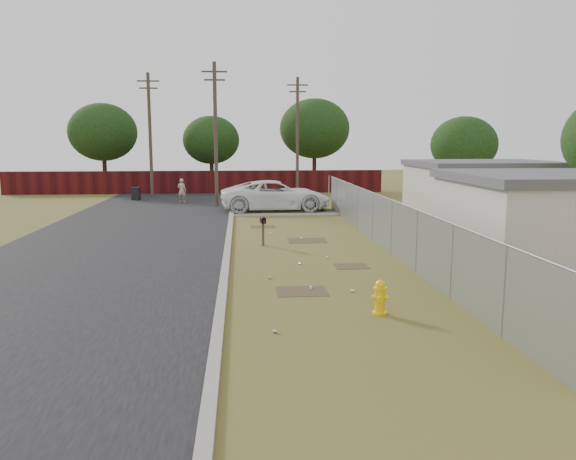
{
  "coord_description": "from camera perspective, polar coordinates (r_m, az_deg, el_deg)",
  "views": [
    {
      "loc": [
        -2.46,
        -20.13,
        4.17
      ],
      "look_at": [
        -0.84,
        -0.96,
        1.1
      ],
      "focal_mm": 35.0,
      "sensor_mm": 36.0,
      "label": 1
    }
  ],
  "objects": [
    {
      "name": "pickup_truck",
      "position": [
        33.79,
        -1.28,
        3.53
      ],
      "size": [
        6.73,
        3.48,
        1.82
      ],
      "primitive_type": "imported",
      "rotation": [
        0.0,
        0.0,
        1.64
      ],
      "color": "white",
      "rests_on": "ground"
    },
    {
      "name": "trash_bin",
      "position": [
        41.29,
        -15.19,
        3.61
      ],
      "size": [
        0.65,
        0.71,
        0.91
      ],
      "color": "black",
      "rests_on": "ground"
    },
    {
      "name": "privacy_fence",
      "position": [
        45.38,
        -9.31,
        4.82
      ],
      "size": [
        30.0,
        0.12,
        1.8
      ],
      "primitive_type": "cube",
      "color": "#460F0F",
      "rests_on": "ground"
    },
    {
      "name": "scattered_litter",
      "position": [
        18.7,
        1.23,
        -3.69
      ],
      "size": [
        2.47,
        13.16,
        0.07
      ],
      "color": "silver",
      "rests_on": "ground"
    },
    {
      "name": "ground",
      "position": [
        20.7,
        2.1,
        -2.56
      ],
      "size": [
        120.0,
        120.0,
        0.0
      ],
      "primitive_type": "plane",
      "color": "brown",
      "rests_on": "ground"
    },
    {
      "name": "pedestrian",
      "position": [
        38.73,
        -10.73,
        3.95
      ],
      "size": [
        0.69,
        0.55,
        1.65
      ],
      "primitive_type": "imported",
      "rotation": [
        0.0,
        0.0,
        2.85
      ],
      "color": "tan",
      "rests_on": "ground"
    },
    {
      "name": "street",
      "position": [
        28.8,
        -13.35,
        0.53
      ],
      "size": [
        15.1,
        60.0,
        0.12
      ],
      "color": "black",
      "rests_on": "ground"
    },
    {
      "name": "chainlink_fence",
      "position": [
        22.13,
        9.84,
        0.17
      ],
      "size": [
        0.1,
        27.06,
        2.02
      ],
      "color": "gray",
      "rests_on": "ground"
    },
    {
      "name": "horizon_trees",
      "position": [
        43.81,
        -0.51,
        9.67
      ],
      "size": [
        33.32,
        31.94,
        7.78
      ],
      "color": "#2F2315",
      "rests_on": "ground"
    },
    {
      "name": "utility_poles",
      "position": [
        40.81,
        -6.61,
        9.75
      ],
      "size": [
        12.6,
        8.24,
        9.0
      ],
      "color": "#483B30",
      "rests_on": "ground"
    },
    {
      "name": "mailbox",
      "position": [
        22.41,
        -2.56,
        0.75
      ],
      "size": [
        0.24,
        0.52,
        1.18
      ],
      "color": "brown",
      "rests_on": "ground"
    },
    {
      "name": "fire_hydrant",
      "position": [
        13.84,
        9.32,
        -6.79
      ],
      "size": [
        0.41,
        0.43,
        0.89
      ],
      "color": "yellow",
      "rests_on": "ground"
    },
    {
      "name": "houses",
      "position": [
        26.37,
        22.69,
        2.69
      ],
      "size": [
        9.3,
        17.24,
        3.1
      ],
      "color": "beige",
      "rests_on": "ground"
    }
  ]
}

